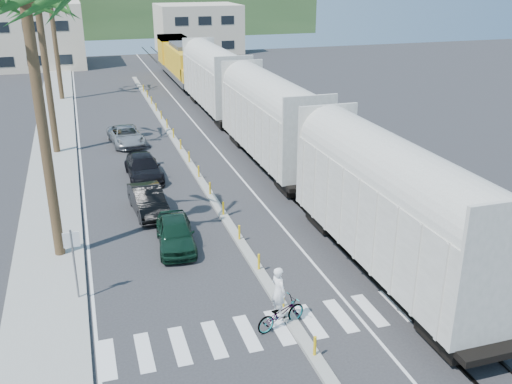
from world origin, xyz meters
TOP-DOWN VIEW (x-y plane):
  - ground at (0.00, 0.00)m, footprint 140.00×140.00m
  - sidewalk at (-8.50, 25.00)m, footprint 3.00×90.00m
  - rails at (5.00, 28.00)m, footprint 1.56×100.00m
  - median at (0.00, 19.96)m, footprint 0.45×60.00m
  - crosswalk at (0.00, -2.00)m, footprint 14.00×2.20m
  - lane_markings at (-2.15, 25.00)m, footprint 9.42×90.00m
  - freight_train at (5.00, 20.97)m, footprint 3.00×60.94m
  - street_sign at (-7.30, 2.00)m, footprint 0.60×0.08m
  - buildings at (-6.41, 71.66)m, footprint 38.00×27.00m
  - hillside at (0.00, 100.00)m, footprint 80.00×20.00m
  - car_lead at (-2.92, 5.40)m, footprint 2.34×4.38m
  - car_second at (-3.60, 9.71)m, footprint 2.12×4.50m
  - car_third at (-3.17, 15.12)m, footprint 2.18×4.90m
  - car_rear at (-3.48, 22.84)m, footprint 3.08×5.11m
  - cyclist at (-0.47, -1.97)m, footprint 1.89×2.44m

SIDE VIEW (x-z plane):
  - ground at x=0.00m, z-range 0.00..0.00m
  - lane_markings at x=-2.15m, z-range 0.00..0.01m
  - crosswalk at x=0.00m, z-range 0.00..0.01m
  - rails at x=5.00m, z-range 0.00..0.06m
  - sidewalk at x=-8.50m, z-range 0.00..0.15m
  - median at x=0.00m, z-range -0.34..0.51m
  - car_rear at x=-3.48m, z-range 0.00..1.30m
  - car_third at x=-3.17m, z-range 0.00..1.39m
  - car_lead at x=-2.92m, z-range 0.00..1.40m
  - car_second at x=-3.60m, z-range 0.00..1.41m
  - cyclist at x=-0.47m, z-range -0.45..1.95m
  - street_sign at x=-7.30m, z-range 0.47..3.47m
  - freight_train at x=5.00m, z-range -0.02..5.83m
  - buildings at x=-6.41m, z-range -0.64..9.36m
  - hillside at x=0.00m, z-range 0.00..12.00m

